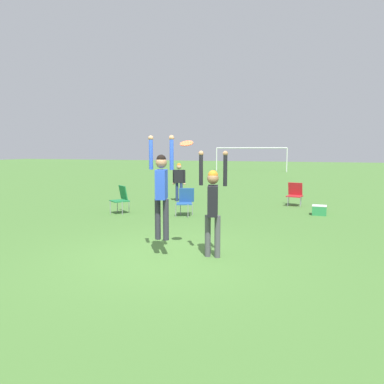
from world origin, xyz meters
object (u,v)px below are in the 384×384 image
person_spectator_near (179,179)px  person_defending (213,201)px  camping_chair_1 (295,193)px  frisbee (187,143)px  person_jumping (161,185)px  cooler_box (319,210)px  camping_chair_3 (121,197)px  camping_chair_0 (185,200)px

person_spectator_near → person_defending: bearing=-86.4°
camping_chair_1 → person_spectator_near: person_spectator_near is taller
frisbee → camping_chair_1: (1.63, 7.75, -1.82)m
person_defending → frisbee: size_ratio=7.92×
person_jumping → camping_chair_1: bearing=-29.1°
person_defending → frisbee: bearing=-109.7°
person_defending → frisbee: 1.30m
frisbee → cooler_box: (2.57, 5.83, -2.15)m
person_jumping → cooler_box: person_jumping is taller
frisbee → cooler_box: frisbee is taller
camping_chair_3 → person_spectator_near: bearing=-65.9°
camping_chair_3 → person_jumping: bearing=166.2°
person_defending → cooler_box: person_defending is taller
camping_chair_0 → person_jumping: bearing=83.5°
camping_chair_3 → cooler_box: camping_chair_3 is taller
person_jumping → camping_chair_0: 4.81m
camping_chair_1 → cooler_box: (0.94, -1.92, -0.33)m
frisbee → camping_chair_0: frisbee is taller
person_jumping → camping_chair_3: bearing=24.0°
person_spectator_near → frisbee: bearing=-90.0°
frisbee → camping_chair_0: size_ratio=0.30×
person_defending → person_spectator_near: (-3.65, 7.41, -0.19)m
camping_chair_0 → cooler_box: bearing=179.6°
camping_chair_1 → camping_chair_0: bearing=56.9°
person_spectator_near → cooler_box: (5.64, -1.53, -0.79)m
person_jumping → frisbee: bearing=-68.4°
person_defending → person_spectator_near: size_ratio=1.34×
frisbee → camping_chair_0: bearing=110.9°
camping_chair_1 → camping_chair_3: camping_chair_3 is taller
camping_chair_1 → person_spectator_near: bearing=14.4°
camping_chair_0 → camping_chair_3: camping_chair_3 is taller
person_jumping → cooler_box: 6.96m
cooler_box → camping_chair_1: bearing=116.1°
person_jumping → person_defending: person_jumping is taller
camping_chair_0 → person_spectator_near: bearing=-86.3°
person_defending → person_spectator_near: bearing=-168.6°
camping_chair_3 → cooler_box: 6.71m
camping_chair_1 → person_spectator_near: (-4.70, -0.39, 0.47)m
camping_chair_1 → person_jumping: bearing=85.4°
frisbee → camping_chair_1: 8.13m
cooler_box → person_defending: bearing=-108.7°
person_jumping → person_defending: 1.09m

